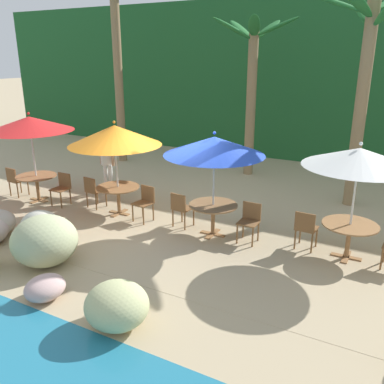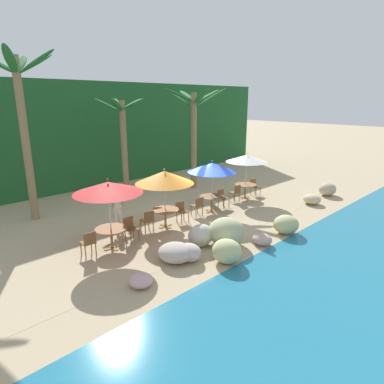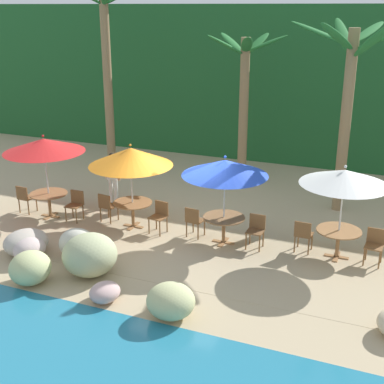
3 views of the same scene
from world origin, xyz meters
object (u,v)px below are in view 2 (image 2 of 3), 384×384
Objects in this scene: chair_white_seaward at (254,186)px; chair_white_inland at (236,192)px; chair_blue_seaward at (222,197)px; palm_tree_third at (194,121)px; dining_table_orange at (165,212)px; waiter_in_white at (118,204)px; umbrella_orange at (164,177)px; umbrella_white at (247,158)px; palm_tree_nearest at (22,111)px; chair_blue_inland at (198,205)px; chair_orange_seaward at (181,210)px; chair_orange_inland at (148,220)px; dining_table_white at (245,187)px; umbrella_red at (108,188)px; dining_table_blue at (212,199)px; palm_tree_second at (123,133)px; umbrella_blue at (212,167)px; dining_table_red at (111,232)px; chair_red_inland at (89,242)px; chair_red_seaward at (130,227)px.

chair_white_inland is (-1.71, -0.08, 0.00)m from chair_white_seaward.
palm_tree_third is at bearing 65.79° from chair_blue_seaward.
waiter_in_white is (-1.38, 1.29, 0.37)m from dining_table_orange.
umbrella_orange is 1.45m from dining_table_orange.
umbrella_white is 0.35× the size of palm_tree_nearest.
chair_blue_inland is 4.08m from umbrella_white.
palm_tree_third is at bearing 111.11° from chair_white_seaward.
chair_orange_seaward is 1.00× the size of chair_orange_inland.
palm_tree_third reaches higher than dining_table_white.
palm_tree_third reaches higher than umbrella_red.
palm_tree_nearest is (-2.57, 4.65, 4.04)m from chair_orange_inland.
dining_table_blue is 0.22× the size of palm_tree_second.
dining_table_white is (3.75, 0.24, 0.10)m from chair_blue_inland.
chair_white_seaward is at bearing 4.65° from umbrella_blue.
dining_table_red is 9.13m from chair_white_seaward.
umbrella_red is 2.27× the size of dining_table_orange.
chair_orange_inland is 6.66m from umbrella_white.
palm_tree_third is at bearing 24.35° from chair_red_inland.
umbrella_red is at bearing -177.00° from chair_blue_seaward.
umbrella_blue is at bearing -37.48° from palm_tree_nearest.
dining_table_white is at bearing 2.38° from umbrella_orange.
umbrella_red is at bearing -176.05° from chair_orange_seaward.
dining_table_red is at bearing -153.53° from palm_tree_third.
waiter_in_white is at bearing -58.88° from palm_tree_nearest.
dining_table_orange is (-0.00, -0.00, -1.45)m from umbrella_orange.
chair_blue_seaward reaches higher than dining_table_white.
chair_blue_inland is 0.36× the size of umbrella_white.
umbrella_white is at bearing -177.68° from chair_white_seaward.
dining_table_white is at bearing 3.08° from chair_red_seaward.
chair_orange_inland is 0.79× the size of dining_table_white.
waiter_in_white reaches higher than chair_orange_inland.
chair_red_seaward is 2.65m from chair_orange_seaward.
umbrella_orange is (2.64, 0.27, 1.45)m from dining_table_red.
umbrella_white reaches higher than chair_white_seaward.
dining_table_orange is (1.80, 0.17, 0.10)m from chair_red_seaward.
umbrella_orange is at bearing -106.83° from palm_tree_second.
chair_red_inland is 9.98m from chair_white_seaward.
umbrella_red is at bearing -128.92° from waiter_in_white.
umbrella_red is at bearing -127.59° from palm_tree_second.
chair_red_seaward and chair_red_inland have the same top height.
chair_white_inland is at bearing 3.56° from umbrella_red.
palm_tree_second is (-1.14, 5.24, 2.71)m from dining_table_blue.
waiter_in_white is at bearing 112.62° from chair_orange_inland.
dining_table_white is at bearing 2.38° from dining_table_orange.
chair_red_seaward reaches higher than dining_table_orange.
chair_white_seaward is 0.15× the size of palm_tree_third.
umbrella_red reaches higher than chair_blue_inland.
chair_blue_inland is (5.36, 0.29, 0.00)m from chair_red_inland.
chair_white_inland is at bearing 2.24° from umbrella_orange.
chair_orange_seaward is (4.35, 0.27, 0.00)m from chair_red_inland.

